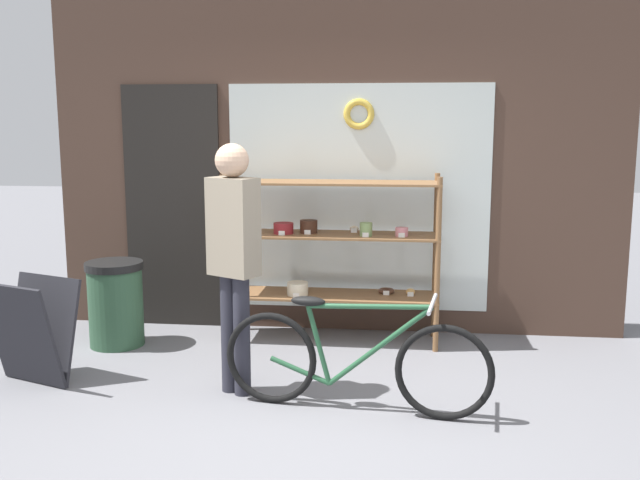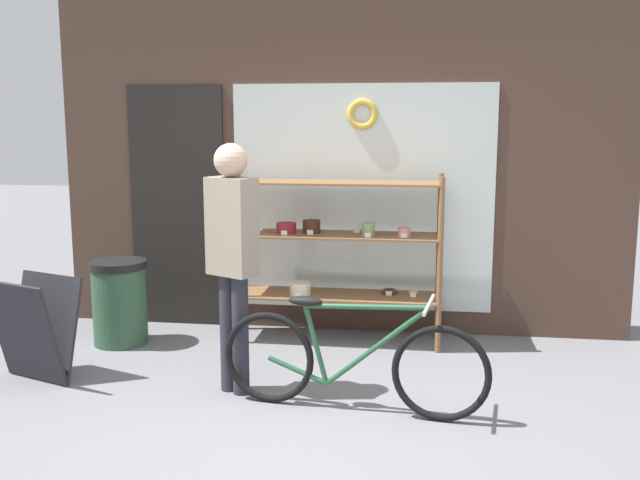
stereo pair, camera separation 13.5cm
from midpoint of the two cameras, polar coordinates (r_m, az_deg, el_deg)
ground_plane at (r=4.19m, az=-1.39°, el=-15.87°), size 30.00×30.00×0.00m
storefront_facade at (r=6.05m, az=1.83°, el=9.78°), size 4.86×0.13×3.76m
display_case at (r=5.77m, az=1.67°, el=-0.32°), size 1.73×0.44×1.38m
bicycle at (r=4.47m, az=3.35°, el=-9.63°), size 1.68×0.46×0.73m
sandwich_board at (r=5.32m, az=-21.14°, el=-6.68°), size 0.67×0.55×0.72m
pedestrian at (r=4.65m, az=-6.19°, el=-0.68°), size 0.37×0.31×1.66m
trash_bin at (r=5.99m, az=-15.13°, el=-4.57°), size 0.46×0.46×0.69m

